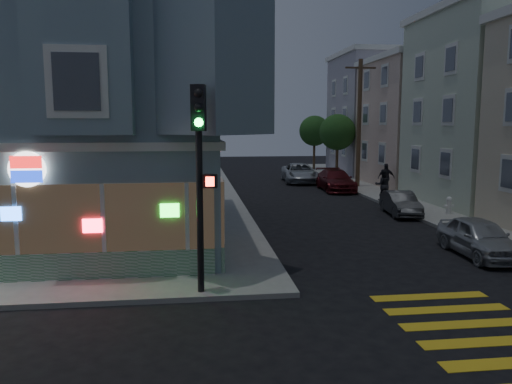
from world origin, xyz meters
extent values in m
plane|color=black|center=(0.00, 0.00, 0.00)|extent=(120.00, 120.00, 0.00)
cube|color=gray|center=(23.00, 23.00, 0.07)|extent=(24.00, 42.00, 0.15)
cube|color=gray|center=(-6.00, 11.00, 5.65)|extent=(14.00, 14.00, 11.00)
cube|color=silver|center=(-6.00, 11.00, 4.00)|extent=(14.30, 14.30, 0.25)
cylinder|color=white|center=(-4.40, 3.87, 3.40)|extent=(1.00, 0.12, 1.00)
cube|color=#C7AB9A|center=(19.50, 25.00, 4.65)|extent=(12.00, 8.60, 9.00)
cube|color=#9E97A6|center=(19.50, 34.00, 5.40)|extent=(12.00, 8.60, 10.50)
cylinder|color=#4C3826|center=(12.00, 24.00, 4.65)|extent=(0.30, 0.30, 9.00)
cube|color=#4C3826|center=(12.00, 24.00, 8.55)|extent=(2.20, 0.12, 0.12)
cylinder|color=#4C3826|center=(12.20, 30.00, 1.75)|extent=(0.24, 0.24, 3.20)
sphere|color=#1A4518|center=(12.20, 30.00, 3.95)|extent=(3.00, 3.00, 3.00)
cylinder|color=#4C3826|center=(12.20, 38.00, 1.75)|extent=(0.24, 0.24, 3.20)
sphere|color=#1A4518|center=(12.20, 38.00, 3.95)|extent=(3.00, 3.00, 3.00)
imported|color=black|center=(11.30, 17.37, 1.07)|extent=(1.00, 0.84, 1.84)
imported|color=#232129|center=(12.94, 20.96, 1.09)|extent=(1.15, 0.61, 1.88)
imported|color=#ABAFB3|center=(10.18, 5.39, 0.68)|extent=(1.79, 4.08, 1.37)
imported|color=#383A3D|center=(10.70, 13.38, 0.61)|extent=(1.72, 3.82, 1.22)
imported|color=#541318|center=(10.06, 22.93, 0.73)|extent=(2.22, 5.11, 1.46)
imported|color=#B0B5BB|center=(8.60, 28.13, 0.76)|extent=(2.90, 5.61, 1.51)
cylinder|color=black|center=(0.36, 2.43, 2.91)|extent=(0.18, 0.18, 5.51)
cube|color=black|center=(0.36, 2.19, 5.06)|extent=(0.41, 0.37, 1.16)
sphere|color=black|center=(0.36, 2.01, 5.42)|extent=(0.22, 0.22, 0.22)
sphere|color=black|center=(0.36, 2.01, 5.06)|extent=(0.22, 0.22, 0.22)
sphere|color=#19F23F|center=(0.36, 2.01, 4.69)|extent=(0.22, 0.22, 0.22)
cube|color=black|center=(0.63, 2.23, 3.18)|extent=(0.39, 0.29, 0.35)
cube|color=#FF2614|center=(0.63, 2.11, 3.18)|extent=(0.24, 0.02, 0.24)
cylinder|color=silver|center=(13.00, 12.76, 0.48)|extent=(0.26, 0.26, 0.66)
sphere|color=silver|center=(13.00, 12.76, 0.86)|extent=(0.29, 0.29, 0.29)
cylinder|color=silver|center=(13.00, 12.76, 0.53)|extent=(0.49, 0.13, 0.13)
camera|label=1|loc=(0.20, -10.67, 4.66)|focal=35.00mm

